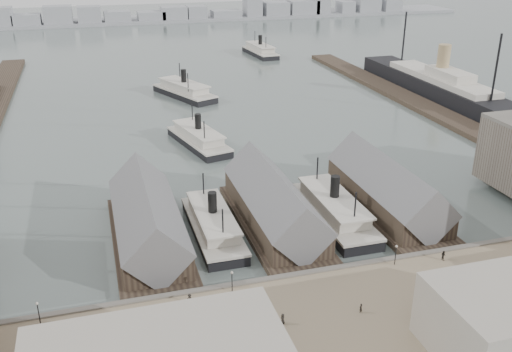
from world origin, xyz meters
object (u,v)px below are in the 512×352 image
object	(u,v)px
ocean_steamer	(440,86)
horse_cart_center	(224,321)
ferry_docked_west	(213,224)
horse_cart_right	(493,287)

from	to	relation	value
ocean_steamer	horse_cart_center	distance (m)	157.68
ferry_docked_west	ocean_steamer	bearing A→B (deg)	37.58
ocean_steamer	horse_cart_center	size ratio (longest dim) A/B	19.76
ferry_docked_west	horse_cart_center	world-z (taller)	ferry_docked_west
ocean_steamer	ferry_docked_west	bearing A→B (deg)	-142.42
ferry_docked_west	horse_cart_right	distance (m)	53.14
horse_cart_right	ferry_docked_west	bearing A→B (deg)	60.87
ocean_steamer	horse_cart_center	xyz separation A→B (m)	(-110.33, -112.64, -1.42)
horse_cart_right	horse_cart_center	bearing A→B (deg)	98.14
ferry_docked_west	horse_cart_center	distance (m)	32.28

